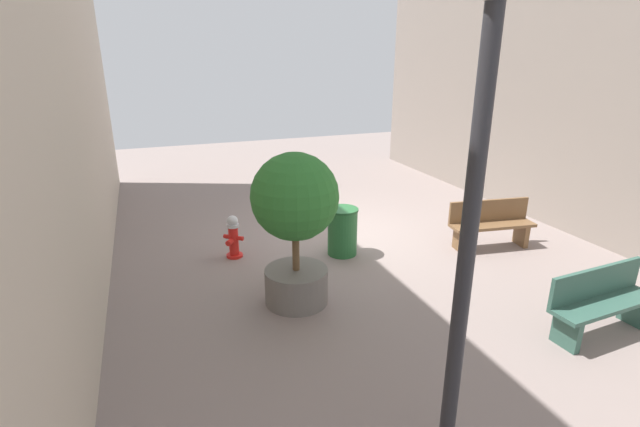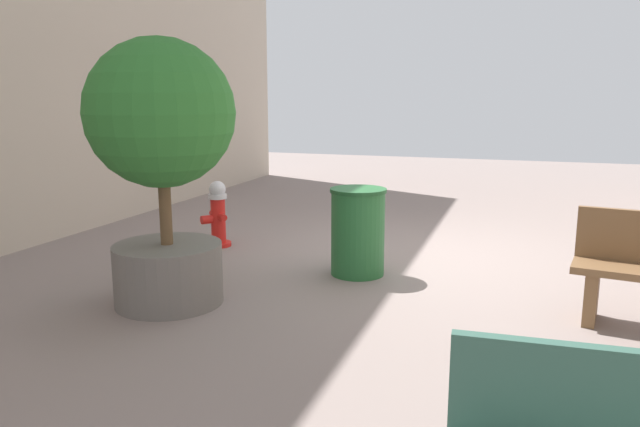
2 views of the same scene
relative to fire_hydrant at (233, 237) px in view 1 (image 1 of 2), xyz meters
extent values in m
plane|color=gray|center=(-2.41, -0.30, -0.42)|extent=(23.40, 23.40, 0.00)
cylinder|color=red|center=(0.00, 0.00, -0.39)|extent=(0.31, 0.31, 0.05)
cylinder|color=red|center=(0.00, 0.00, -0.09)|extent=(0.18, 0.18, 0.56)
cylinder|color=silver|center=(0.00, 0.00, 0.23)|extent=(0.23, 0.23, 0.06)
sphere|color=silver|center=(0.00, 0.00, 0.31)|extent=(0.21, 0.21, 0.21)
cylinder|color=red|center=(-0.11, 0.08, -0.02)|extent=(0.15, 0.15, 0.08)
cylinder|color=red|center=(0.10, -0.09, -0.02)|extent=(0.15, 0.15, 0.08)
cylinder|color=red|center=(0.09, 0.11, -0.06)|extent=(0.17, 0.18, 0.11)
cube|color=brown|center=(-5.57, 1.49, -0.19)|extent=(0.16, 0.41, 0.45)
cube|color=brown|center=(-4.23, 1.28, -0.19)|extent=(0.16, 0.41, 0.45)
cube|color=brown|center=(-4.90, 1.38, 0.06)|extent=(1.75, 0.69, 0.06)
cube|color=brown|center=(-4.93, 1.19, 0.31)|extent=(1.69, 0.32, 0.44)
cube|color=#33594C|center=(-4.94, 4.37, -0.19)|extent=(0.12, 0.40, 0.45)
cube|color=#33594C|center=(-3.57, 4.44, -0.19)|extent=(0.12, 0.40, 0.45)
cube|color=#33594C|center=(-4.26, 4.41, 0.06)|extent=(1.73, 0.53, 0.06)
cube|color=#33594C|center=(-4.25, 4.22, 0.31)|extent=(1.71, 0.15, 0.44)
cylinder|color=slate|center=(-0.59, 2.04, -0.14)|extent=(0.98, 0.98, 0.56)
cylinder|color=brown|center=(-0.59, 2.04, 0.53)|extent=(0.11, 0.11, 0.78)
sphere|color=#2D722D|center=(-0.59, 2.04, 1.32)|extent=(1.31, 1.31, 1.31)
cylinder|color=#2D2D33|center=(-0.94, 5.47, 1.69)|extent=(0.14, 0.14, 3.98)
cylinder|color=#266633|center=(-2.00, 0.60, 0.03)|extent=(0.57, 0.57, 0.89)
cylinder|color=#1E5128|center=(-2.00, 0.60, 0.49)|extent=(0.60, 0.60, 0.04)
camera|label=1|loc=(1.37, 8.24, 3.32)|focal=26.13mm
camera|label=2|loc=(-3.63, 6.58, 1.47)|focal=33.61mm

